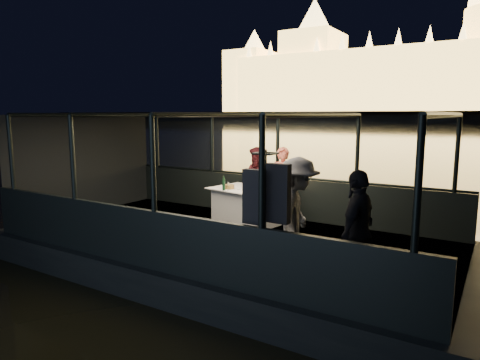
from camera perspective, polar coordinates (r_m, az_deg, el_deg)
The scene contains 27 objects.
river_water at distance 86.71m, azimuth 29.03°, elevation 5.76°, with size 500.00×500.00×0.00m, color black.
boat_hull at distance 8.33m, azimuth -1.47°, elevation -10.96°, with size 8.60×4.40×1.00m, color black.
boat_deck at distance 8.18m, azimuth -1.49°, elevation -7.79°, with size 8.00×4.00×0.04m, color black.
gunwale_port at distance 9.76m, azimuth 4.95°, elevation -2.27°, with size 8.00×0.08×0.90m, color black.
gunwale_starboard at distance 6.54m, azimuth -11.24°, elevation -7.93°, with size 8.00×0.08×0.90m, color black.
cabin_glass_port at distance 9.61m, azimuth 5.04°, elevation 4.47°, with size 8.00×0.02×1.40m, color #99B2B2, non-canonical shape.
cabin_glass_starboard at distance 6.31m, azimuth -11.55°, elevation 2.13°, with size 8.00×0.02×1.40m, color #99B2B2, non-canonical shape.
cabin_roof_glass at distance 7.85m, azimuth -1.55°, elevation 8.68°, with size 8.00×4.00×0.02m, color #99B2B2, non-canonical shape.
end_wall_fore at distance 10.65m, azimuth -19.85°, elevation 1.97°, with size 0.02×4.00×2.30m, color black, non-canonical shape.
end_wall_aft at distance 6.67m, azimuth 28.62°, elevation -2.33°, with size 0.02×4.00×2.30m, color black, non-canonical shape.
canopy_ribs at distance 7.93m, azimuth -1.52°, elevation 0.34°, with size 8.00×4.00×2.30m, color black, non-canonical shape.
dining_table_central at distance 9.06m, azimuth 0.84°, elevation -3.52°, with size 1.45×1.05×0.77m, color silver.
chair_port_left at distance 9.55m, azimuth 0.94°, elevation -2.48°, with size 0.44×0.44×0.95m, color black.
chair_port_right at distance 9.24m, azimuth 4.45°, elevation -2.89°, with size 0.37×0.37×0.80m, color black.
coat_stand at distance 5.67m, azimuth 3.33°, elevation -5.64°, with size 0.52×0.41×1.86m, color black, non-canonical shape.
person_woman_coral at distance 9.38m, azimuth 5.72°, elevation -0.87°, with size 0.58×0.39×1.61m, color #EC7055.
person_man_maroon at distance 9.67m, azimuth 2.34°, elevation -0.54°, with size 0.76×0.59×1.58m, color #431218.
passenger_stripe at distance 6.25m, azimuth 7.58°, elevation -4.81°, with size 1.11×0.63×1.72m, color white.
passenger_dark at distance 5.86m, azimuth 15.41°, elevation -5.97°, with size 0.95×0.40×1.61m, color black.
wine_bottle at distance 8.77m, azimuth -2.17°, elevation -0.41°, with size 0.06×0.06×0.29m, color #12331C.
bread_basket at distance 8.97m, azimuth -1.47°, elevation -0.91°, with size 0.22×0.22×0.09m, color olive.
amber_candle at distance 8.57m, azimuth 2.51°, elevation -1.37°, with size 0.05×0.05×0.07m, color #FF943F.
plate_near at distance 8.36m, azimuth 3.02°, elevation -1.85°, with size 0.26×0.26×0.02m, color silver.
plate_far at distance 8.93m, azimuth 0.35°, elevation -1.16°, with size 0.26×0.26×0.02m, color white.
wine_glass_white at distance 8.75m, azimuth -1.58°, elevation -0.79°, with size 0.06×0.06×0.17m, color white, non-canonical shape.
wine_glass_red at distance 8.78m, azimuth 3.03°, elevation -0.77°, with size 0.07×0.07×0.20m, color silver, non-canonical shape.
wine_glass_empty at distance 8.54m, azimuth 0.93°, elevation -1.02°, with size 0.06×0.06×0.19m, color white, non-canonical shape.
Camera 1 is at (4.31, -6.56, 2.80)m, focal length 32.00 mm.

